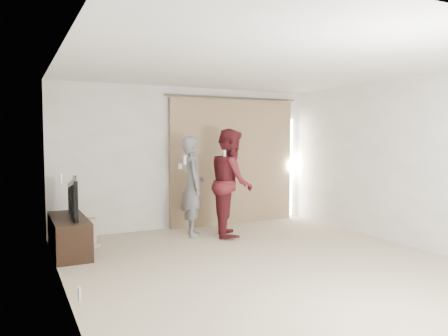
{
  "coord_description": "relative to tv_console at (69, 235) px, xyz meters",
  "views": [
    {
      "loc": [
        -3.0,
        -4.83,
        1.67
      ],
      "look_at": [
        -0.03,
        1.2,
        1.2
      ],
      "focal_mm": 35.0,
      "sensor_mm": 36.0,
      "label": 1
    }
  ],
  "objects": [
    {
      "name": "wall_left",
      "position": [
        -0.23,
        -1.74,
        1.04
      ],
      "size": [
        0.04,
        5.5,
        2.6
      ],
      "color": "white",
      "rests_on": "ground"
    },
    {
      "name": "person_man",
      "position": [
        2.04,
        0.26,
        0.59
      ],
      "size": [
        0.55,
        0.7,
        1.69
      ],
      "color": "slate",
      "rests_on": "ground"
    },
    {
      "name": "wall_back",
      "position": [
        2.27,
        1.01,
        1.04
      ],
      "size": [
        5.0,
        0.04,
        2.6
      ],
      "primitive_type": "cube",
      "color": "white",
      "rests_on": "ground"
    },
    {
      "name": "ceiling",
      "position": [
        2.27,
        -1.74,
        2.34
      ],
      "size": [
        5.0,
        5.5,
        0.01
      ],
      "primitive_type": "cube",
      "color": "silver",
      "rests_on": "wall_back"
    },
    {
      "name": "tv_console",
      "position": [
        0.0,
        0.0,
        0.0
      ],
      "size": [
        0.47,
        1.36,
        0.52
      ],
      "primitive_type": "cube",
      "color": "black",
      "rests_on": "ground"
    },
    {
      "name": "scratching_post",
      "position": [
        0.34,
        0.27,
        -0.09
      ],
      "size": [
        0.33,
        0.33,
        0.44
      ],
      "color": "tan",
      "rests_on": "ground"
    },
    {
      "name": "person_woman",
      "position": [
        2.64,
        0.0,
        0.65
      ],
      "size": [
        0.97,
        1.08,
        1.82
      ],
      "color": "#56171D",
      "rests_on": "ground"
    },
    {
      "name": "floor",
      "position": [
        2.27,
        -1.74,
        -0.26
      ],
      "size": [
        5.5,
        5.5,
        0.0
      ],
      "primitive_type": "plane",
      "color": "beige",
      "rests_on": "ground"
    },
    {
      "name": "curtain",
      "position": [
        3.18,
        0.94,
        0.94
      ],
      "size": [
        2.8,
        0.11,
        2.46
      ],
      "color": "#9E7F61",
      "rests_on": "ground"
    },
    {
      "name": "tv",
      "position": [
        0.0,
        0.0,
        0.54
      ],
      "size": [
        0.24,
        0.99,
        0.56
      ],
      "primitive_type": "imported",
      "rotation": [
        0.0,
        0.0,
        1.46
      ],
      "color": "black",
      "rests_on": "tv_console"
    }
  ]
}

